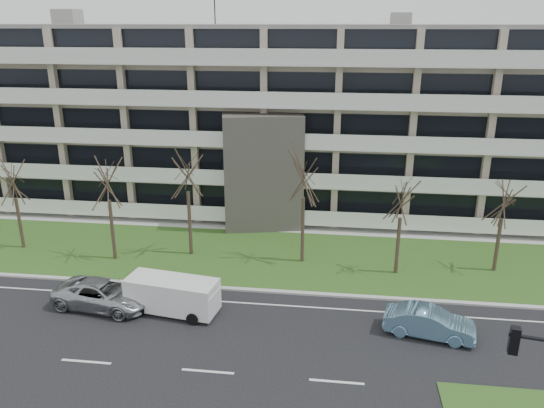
# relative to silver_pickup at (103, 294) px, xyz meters

# --- Properties ---
(ground) EXTENTS (160.00, 160.00, 0.00)m
(ground) POSITION_rel_silver_pickup_xyz_m (7.31, -5.09, -0.79)
(ground) COLOR black
(ground) RESTS_ON ground
(grass_verge) EXTENTS (90.00, 10.00, 0.06)m
(grass_verge) POSITION_rel_silver_pickup_xyz_m (7.31, 7.91, -0.76)
(grass_verge) COLOR #28541C
(grass_verge) RESTS_ON ground
(curb) EXTENTS (90.00, 0.35, 0.12)m
(curb) POSITION_rel_silver_pickup_xyz_m (7.31, 2.91, -0.73)
(curb) COLOR #B2B2AD
(curb) RESTS_ON ground
(sidewalk) EXTENTS (90.00, 2.00, 0.08)m
(sidewalk) POSITION_rel_silver_pickup_xyz_m (7.31, 13.41, -0.75)
(sidewalk) COLOR #B2B2AD
(sidewalk) RESTS_ON ground
(lane_edge_line) EXTENTS (90.00, 0.12, 0.01)m
(lane_edge_line) POSITION_rel_silver_pickup_xyz_m (7.31, 1.41, -0.78)
(lane_edge_line) COLOR white
(lane_edge_line) RESTS_ON ground
(apartment_building) EXTENTS (60.50, 15.10, 18.75)m
(apartment_building) POSITION_rel_silver_pickup_xyz_m (7.30, 20.22, 6.83)
(apartment_building) COLOR #BAA790
(apartment_building) RESTS_ON ground
(silver_pickup) EXTENTS (5.98, 3.36, 1.58)m
(silver_pickup) POSITION_rel_silver_pickup_xyz_m (0.00, 0.00, 0.00)
(silver_pickup) COLOR #A8AAAF
(silver_pickup) RESTS_ON ground
(blue_sedan) EXTENTS (4.84, 2.53, 1.52)m
(blue_sedan) POSITION_rel_silver_pickup_xyz_m (18.00, -0.67, -0.03)
(blue_sedan) COLOR #74A7CA
(blue_sedan) RESTS_ON ground
(white_van) EXTENTS (5.36, 2.70, 1.99)m
(white_van) POSITION_rel_silver_pickup_xyz_m (4.14, -0.03, 0.40)
(white_van) COLOR white
(white_van) RESTS_ON ground
(tree_1) EXTENTS (3.38, 3.38, 6.76)m
(tree_1) POSITION_rel_silver_pickup_xyz_m (-9.34, 7.23, 4.46)
(tree_1) COLOR #382B21
(tree_1) RESTS_ON ground
(tree_2) EXTENTS (3.83, 3.83, 7.65)m
(tree_2) POSITION_rel_silver_pickup_xyz_m (-2.00, 6.24, 5.16)
(tree_2) COLOR #382B21
(tree_2) RESTS_ON ground
(tree_3) EXTENTS (4.12, 4.12, 8.25)m
(tree_3) POSITION_rel_silver_pickup_xyz_m (3.00, 7.66, 5.63)
(tree_3) COLOR #382B21
(tree_3) RESTS_ON ground
(tree_4) EXTENTS (4.12, 4.12, 8.23)m
(tree_4) POSITION_rel_silver_pickup_xyz_m (10.81, 7.45, 5.61)
(tree_4) COLOR #382B21
(tree_4) RESTS_ON ground
(tree_5) EXTENTS (3.44, 3.44, 6.87)m
(tree_5) POSITION_rel_silver_pickup_xyz_m (16.98, 6.45, 4.55)
(tree_5) COLOR #382B21
(tree_5) RESTS_ON ground
(tree_6) EXTENTS (3.26, 3.26, 6.52)m
(tree_6) POSITION_rel_silver_pickup_xyz_m (23.42, 7.61, 4.27)
(tree_6) COLOR #382B21
(tree_6) RESTS_ON ground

